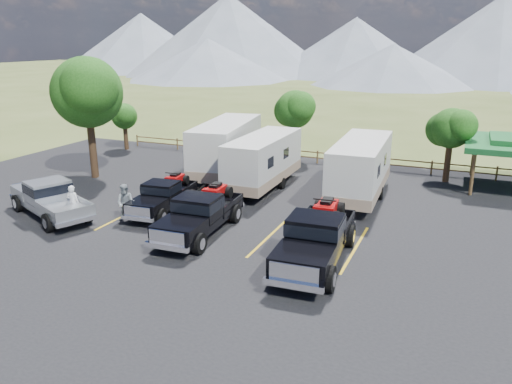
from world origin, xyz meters
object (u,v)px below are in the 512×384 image
at_px(person_a, 73,203).
at_px(rig_center, 201,213).
at_px(trailer_right, 360,169).
at_px(person_b, 126,203).
at_px(trailer_center, 263,161).
at_px(rig_right, 317,237).
at_px(pickup_silver, 50,199).
at_px(trailer_left, 227,148).
at_px(rig_left, 164,195).
at_px(tree_big_nw, 87,92).

bearing_deg(person_a, rig_center, 177.84).
relative_size(trailer_right, person_b, 5.06).
bearing_deg(person_b, trailer_center, 49.43).
distance_m(rig_right, trailer_right, 9.14).
bearing_deg(pickup_silver, trailer_right, 147.09).
relative_size(rig_right, person_b, 3.64).
xyz_separation_m(rig_center, trailer_right, (5.72, 8.20, 0.75)).
xyz_separation_m(trailer_right, person_a, (-12.51, -9.15, -0.85)).
distance_m(trailer_right, person_b, 12.96).
height_order(rig_center, person_b, rig_center).
height_order(rig_center, trailer_center, trailer_center).
height_order(rig_center, rig_right, rig_right).
relative_size(trailer_left, trailer_center, 1.13).
bearing_deg(person_a, rig_left, -148.34).
distance_m(rig_right, trailer_center, 10.84).
relative_size(tree_big_nw, person_a, 4.29).
bearing_deg(rig_left, trailer_center, 55.81).
distance_m(trailer_left, trailer_right, 9.34).
distance_m(rig_left, trailer_center, 6.88).
distance_m(trailer_right, pickup_silver, 16.72).
distance_m(rig_left, pickup_silver, 5.70).
distance_m(rig_center, trailer_right, 10.03).
distance_m(tree_big_nw, trailer_left, 9.52).
relative_size(rig_right, trailer_left, 0.67).
xyz_separation_m(rig_left, rig_center, (3.41, -2.07, 0.14)).
height_order(rig_left, rig_right, rig_right).
bearing_deg(rig_right, pickup_silver, 177.10).
bearing_deg(pickup_silver, rig_right, 114.00).
xyz_separation_m(tree_big_nw, trailer_right, (17.16, 2.14, -3.79)).
bearing_deg(pickup_silver, rig_center, 120.78).
relative_size(pickup_silver, person_a, 3.61).
relative_size(trailer_right, pickup_silver, 1.47).
height_order(trailer_left, person_b, trailer_left).
bearing_deg(person_a, tree_big_nw, -66.54).
relative_size(rig_center, person_b, 3.34).
bearing_deg(rig_right, trailer_center, 120.44).
height_order(person_a, person_b, person_b).
bearing_deg(pickup_silver, trailer_center, 162.07).
relative_size(tree_big_nw, rig_right, 1.12).
distance_m(pickup_silver, person_a, 1.40).
height_order(rig_left, pickup_silver, pickup_silver).
relative_size(tree_big_nw, trailer_center, 0.85).
distance_m(trailer_center, person_a, 11.22).
bearing_deg(rig_center, rig_right, -11.94).
bearing_deg(rig_right, tree_big_nw, 154.64).
relative_size(rig_center, person_a, 3.51).
bearing_deg(rig_left, rig_center, -36.90).
bearing_deg(person_a, trailer_right, -153.95).
xyz_separation_m(tree_big_nw, rig_center, (11.44, -6.06, -4.54)).
bearing_deg(trailer_left, trailer_right, -18.69).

